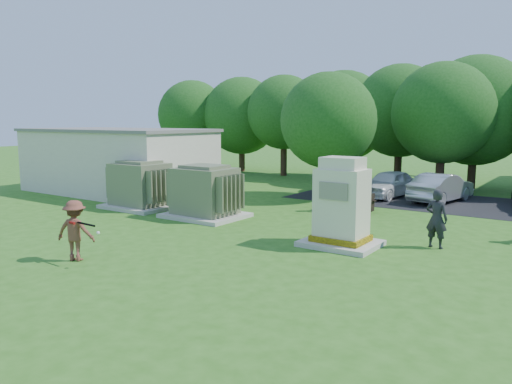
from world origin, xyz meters
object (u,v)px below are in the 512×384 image
Objects in this scene: generator_cabinet at (341,207)px; person_by_generator at (437,219)px; picnic_table at (350,200)px; car_white at (389,184)px; car_silver_a at (441,188)px; transformer_left at (140,186)px; person_at_picnic at (331,194)px; transformer_right at (205,193)px; batter at (75,231)px.

generator_cabinet reaches higher than person_by_generator.
person_by_generator reaches higher than picnic_table.
car_white is (-2.23, 10.20, -0.52)m from generator_cabinet.
person_by_generator reaches higher than car_silver_a.
transformer_left is at bearing 7.25° from person_by_generator.
generator_cabinet is 1.80× the size of person_at_picnic.
generator_cabinet reaches higher than car_silver_a.
person_at_picnic is (-2.81, 4.97, -0.44)m from generator_cabinet.
car_silver_a is (2.54, -0.02, 0.01)m from car_white.
car_silver_a is (0.30, 10.18, -0.52)m from generator_cabinet.
transformer_left is 1.99× the size of person_at_picnic.
transformer_right is at bearing 170.53° from generator_cabinet.
generator_cabinet is 1.63× the size of batter.
picnic_table is (7.85, 4.45, -0.48)m from transformer_left.
picnic_table is 1.02× the size of person_by_generator.
picnic_table is 0.85m from person_at_picnic.
transformer_left is 10.11m from generator_cabinet.
generator_cabinet is at bearing -70.11° from person_at_picnic.
picnic_table is (4.15, 4.45, -0.48)m from transformer_right.
batter is 10.42m from person_by_generator.
person_by_generator reaches higher than person_at_picnic.
person_at_picnic is at bearing 28.41° from transformer_left.
batter is at bearing -105.39° from picnic_table.
transformer_right is at bearing 0.00° from transformer_left.
picnic_table is 6.21m from person_by_generator.
transformer_right is 5.28m from person_at_picnic.
generator_cabinet is 0.69× the size of car_white.
transformer_right is 1.69× the size of person_by_generator.
person_by_generator is at bearing -41.40° from picnic_table.
generator_cabinet is 2.84m from person_by_generator.
person_by_generator is (12.50, 0.35, -0.08)m from transformer_left.
batter is (4.79, -6.67, -0.13)m from transformer_left.
batter is 0.41× the size of car_silver_a.
transformer_right is at bearing -105.74° from car_white.
person_by_generator is at bearing 2.27° from transformer_right.
person_by_generator reaches higher than batter.
car_silver_a is (-2.15, 8.77, -0.22)m from person_by_generator.
transformer_right is (3.70, 0.00, 0.00)m from transformer_left.
batter is 0.43× the size of car_white.
car_white is at bearing -124.57° from batter.
transformer_right is 1.80× the size of batter.
transformer_right is 1.10× the size of generator_cabinet.
generator_cabinet reaches higher than transformer_right.
transformer_left is at bearing 173.99° from generator_cabinet.
transformer_right is 6.75m from batter.
car_silver_a is at bearing 88.30° from generator_cabinet.
transformer_right is 6.10m from picnic_table.
batter is 10.86m from person_at_picnic.
generator_cabinet is 1.49× the size of picnic_table.
person_at_picnic is at bearing -138.57° from picnic_table.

